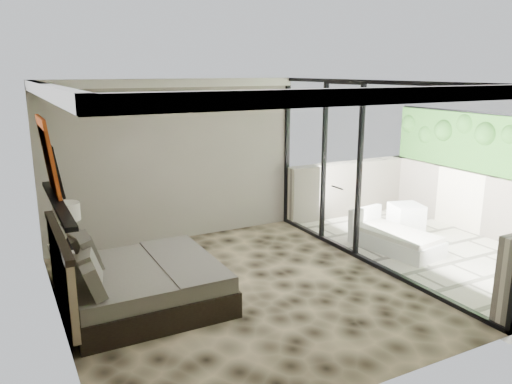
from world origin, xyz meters
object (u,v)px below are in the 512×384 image
nightstand (72,263)px  ottoman (406,218)px  lounger (393,239)px  bed (136,283)px  table_lamp (67,219)px

nightstand → ottoman: bearing=-10.6°
lounger → bed: bearing=172.6°
ottoman → lounger: size_ratio=0.33×
bed → nightstand: bearing=116.7°
nightstand → ottoman: 5.84m
nightstand → table_lamp: size_ratio=0.86×
ottoman → bed: bearing=-172.7°
bed → table_lamp: table_lamp is taller
nightstand → table_lamp: bearing=-114.6°
nightstand → lounger: lounger is taller
nightstand → lounger: bearing=-18.1°
bed → ottoman: size_ratio=3.68×
bed → table_lamp: bearing=118.5°
ottoman → lounger: lounger is taller
bed → table_lamp: size_ratio=2.98×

